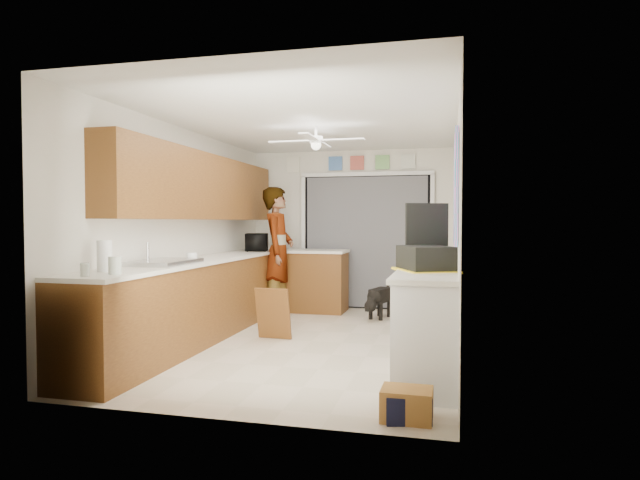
# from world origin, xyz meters

# --- Properties ---
(floor) EXTENTS (5.00, 5.00, 0.00)m
(floor) POSITION_xyz_m (0.00, 0.00, 0.00)
(floor) COLOR beige
(floor) RESTS_ON ground
(ceiling) EXTENTS (5.00, 5.00, 0.00)m
(ceiling) POSITION_xyz_m (0.00, 0.00, 2.50)
(ceiling) COLOR white
(ceiling) RESTS_ON ground
(wall_back) EXTENTS (3.20, 0.00, 3.20)m
(wall_back) POSITION_xyz_m (0.00, 2.50, 1.25)
(wall_back) COLOR silver
(wall_back) RESTS_ON ground
(wall_front) EXTENTS (3.20, 0.00, 3.20)m
(wall_front) POSITION_xyz_m (0.00, -2.50, 1.25)
(wall_front) COLOR silver
(wall_front) RESTS_ON ground
(wall_left) EXTENTS (0.00, 5.00, 5.00)m
(wall_left) POSITION_xyz_m (-1.60, 0.00, 1.25)
(wall_left) COLOR silver
(wall_left) RESTS_ON ground
(wall_right) EXTENTS (0.00, 5.00, 5.00)m
(wall_right) POSITION_xyz_m (1.60, 0.00, 1.25)
(wall_right) COLOR silver
(wall_right) RESTS_ON ground
(left_base_cabinets) EXTENTS (0.60, 4.80, 0.90)m
(left_base_cabinets) POSITION_xyz_m (-1.30, 0.00, 0.45)
(left_base_cabinets) COLOR brown
(left_base_cabinets) RESTS_ON floor
(left_countertop) EXTENTS (0.62, 4.80, 0.04)m
(left_countertop) POSITION_xyz_m (-1.29, 0.00, 0.92)
(left_countertop) COLOR white
(left_countertop) RESTS_ON left_base_cabinets
(upper_cabinets) EXTENTS (0.32, 4.00, 0.80)m
(upper_cabinets) POSITION_xyz_m (-1.44, 0.20, 1.80)
(upper_cabinets) COLOR brown
(upper_cabinets) RESTS_ON wall_left
(sink_basin) EXTENTS (0.50, 0.76, 0.06)m
(sink_basin) POSITION_xyz_m (-1.29, -1.00, 0.95)
(sink_basin) COLOR silver
(sink_basin) RESTS_ON left_countertop
(faucet) EXTENTS (0.03, 0.03, 0.22)m
(faucet) POSITION_xyz_m (-1.48, -1.00, 1.05)
(faucet) COLOR silver
(faucet) RESTS_ON left_countertop
(peninsula_base) EXTENTS (1.00, 0.60, 0.90)m
(peninsula_base) POSITION_xyz_m (-0.50, 2.00, 0.45)
(peninsula_base) COLOR brown
(peninsula_base) RESTS_ON floor
(peninsula_top) EXTENTS (1.04, 0.64, 0.04)m
(peninsula_top) POSITION_xyz_m (-0.50, 2.00, 0.92)
(peninsula_top) COLOR white
(peninsula_top) RESTS_ON peninsula_base
(back_opening_recess) EXTENTS (2.00, 0.06, 2.10)m
(back_opening_recess) POSITION_xyz_m (0.25, 2.47, 1.05)
(back_opening_recess) COLOR black
(back_opening_recess) RESTS_ON wall_back
(curtain_panel) EXTENTS (1.90, 0.03, 2.05)m
(curtain_panel) POSITION_xyz_m (0.25, 2.43, 1.05)
(curtain_panel) COLOR slate
(curtain_panel) RESTS_ON wall_back
(door_trim_left) EXTENTS (0.06, 0.04, 2.10)m
(door_trim_left) POSITION_xyz_m (-0.77, 2.44, 1.05)
(door_trim_left) COLOR white
(door_trim_left) RESTS_ON wall_back
(door_trim_right) EXTENTS (0.06, 0.04, 2.10)m
(door_trim_right) POSITION_xyz_m (1.27, 2.44, 1.05)
(door_trim_right) COLOR white
(door_trim_right) RESTS_ON wall_back
(door_trim_head) EXTENTS (2.10, 0.04, 0.06)m
(door_trim_head) POSITION_xyz_m (0.25, 2.44, 2.12)
(door_trim_head) COLOR white
(door_trim_head) RESTS_ON wall_back
(header_frame_1) EXTENTS (0.22, 0.02, 0.22)m
(header_frame_1) POSITION_xyz_m (-0.25, 2.47, 2.30)
(header_frame_1) COLOR #4774BF
(header_frame_1) RESTS_ON wall_back
(header_frame_2) EXTENTS (0.22, 0.02, 0.22)m
(header_frame_2) POSITION_xyz_m (0.10, 2.47, 2.30)
(header_frame_2) COLOR #BD5247
(header_frame_2) RESTS_ON wall_back
(header_frame_3) EXTENTS (0.22, 0.02, 0.22)m
(header_frame_3) POSITION_xyz_m (0.50, 2.47, 2.30)
(header_frame_3) COLOR #7AB768
(header_frame_3) RESTS_ON wall_back
(header_frame_4) EXTENTS (0.22, 0.02, 0.22)m
(header_frame_4) POSITION_xyz_m (0.90, 2.47, 2.30)
(header_frame_4) COLOR silver
(header_frame_4) RESTS_ON wall_back
(route66_sign) EXTENTS (0.22, 0.02, 0.26)m
(route66_sign) POSITION_xyz_m (-0.95, 2.47, 2.30)
(route66_sign) COLOR silver
(route66_sign) RESTS_ON wall_back
(right_counter_base) EXTENTS (0.50, 1.40, 0.90)m
(right_counter_base) POSITION_xyz_m (1.35, -1.20, 0.45)
(right_counter_base) COLOR white
(right_counter_base) RESTS_ON floor
(right_counter_top) EXTENTS (0.54, 1.44, 0.04)m
(right_counter_top) POSITION_xyz_m (1.34, -1.20, 0.92)
(right_counter_top) COLOR white
(right_counter_top) RESTS_ON right_counter_base
(abstract_painting) EXTENTS (0.03, 1.15, 0.95)m
(abstract_painting) POSITION_xyz_m (1.58, -1.00, 1.65)
(abstract_painting) COLOR #FE5DE4
(abstract_painting) RESTS_ON wall_right
(ceiling_fan) EXTENTS (1.14, 1.14, 0.24)m
(ceiling_fan) POSITION_xyz_m (0.00, 0.20, 2.32)
(ceiling_fan) COLOR white
(ceiling_fan) RESTS_ON ceiling
(microwave) EXTENTS (0.44, 0.54, 0.26)m
(microwave) POSITION_xyz_m (-1.23, 1.52, 1.07)
(microwave) COLOR black
(microwave) RESTS_ON left_countertop
(cup) EXTENTS (0.15, 0.15, 0.09)m
(cup) POSITION_xyz_m (-1.21, -0.57, 0.99)
(cup) COLOR white
(cup) RESTS_ON left_countertop
(jar_a) EXTENTS (0.11, 0.11, 0.15)m
(jar_a) POSITION_xyz_m (-1.16, -2.02, 1.01)
(jar_a) COLOR silver
(jar_a) RESTS_ON left_countertop
(jar_b) EXTENTS (0.09, 0.09, 0.11)m
(jar_b) POSITION_xyz_m (-1.28, -2.23, 0.99)
(jar_b) COLOR silver
(jar_b) RESTS_ON left_countertop
(paper_towel_roll) EXTENTS (0.14, 0.14, 0.27)m
(paper_towel_roll) POSITION_xyz_m (-1.38, -1.85, 1.08)
(paper_towel_roll) COLOR white
(paper_towel_roll) RESTS_ON left_countertop
(suitcase) EXTENTS (0.55, 0.62, 0.22)m
(suitcase) POSITION_xyz_m (1.32, -1.04, 1.05)
(suitcase) COLOR black
(suitcase) RESTS_ON right_counter_top
(suitcase_rim) EXTENTS (0.64, 0.71, 0.02)m
(suitcase_rim) POSITION_xyz_m (1.32, -1.04, 0.94)
(suitcase_rim) COLOR yellow
(suitcase_rim) RESTS_ON suitcase
(suitcase_lid) EXTENTS (0.39, 0.20, 0.50)m
(suitcase_lid) POSITION_xyz_m (1.32, -0.75, 1.30)
(suitcase_lid) COLOR black
(suitcase_lid) RESTS_ON suitcase
(cardboard_box) EXTENTS (0.35, 0.27, 0.22)m
(cardboard_box) POSITION_xyz_m (1.25, -2.20, 0.11)
(cardboard_box) COLOR #BB833A
(cardboard_box) RESTS_ON floor
(navy_crate) EXTENTS (0.36, 0.32, 0.19)m
(navy_crate) POSITION_xyz_m (1.25, -2.20, 0.09)
(navy_crate) COLOR black
(navy_crate) RESTS_ON floor
(cabinet_door_panel) EXTENTS (0.42, 0.18, 0.60)m
(cabinet_door_panel) POSITION_xyz_m (-0.46, -0.03, 0.31)
(cabinet_door_panel) COLOR brown
(cabinet_door_panel) RESTS_ON floor
(man) EXTENTS (0.51, 0.72, 1.88)m
(man) POSITION_xyz_m (-0.90, 1.51, 0.94)
(man) COLOR white
(man) RESTS_ON floor
(dog) EXTENTS (0.42, 0.66, 0.48)m
(dog) POSITION_xyz_m (0.58, 1.64, 0.24)
(dog) COLOR black
(dog) RESTS_ON floor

